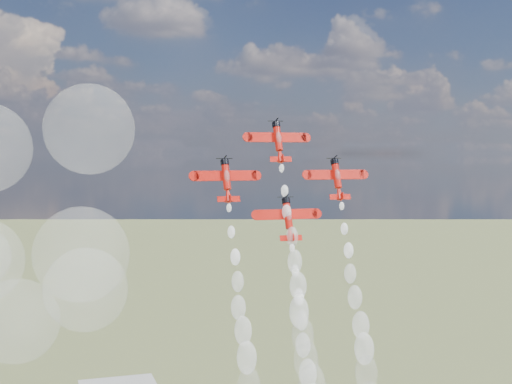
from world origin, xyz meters
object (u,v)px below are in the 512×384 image
Objects in this scene: plane_left at (226,179)px; plane_slot at (288,218)px; plane_right at (337,178)px; plane_lead at (278,141)px.

plane_slot is (12.47, -3.20, -8.12)m from plane_left.
plane_left and plane_right have the same top height.
plane_right is (24.93, 0.00, 0.00)m from plane_left.
plane_lead reaches higher than plane_slot.
plane_right is at bearing 0.00° from plane_left.
plane_slot is (-12.47, -3.20, -8.12)m from plane_right.
plane_lead is 15.22m from plane_left.
plane_lead is at bearing 90.00° from plane_slot.
plane_left is at bearing 180.00° from plane_right.
plane_lead is 17.45m from plane_slot.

